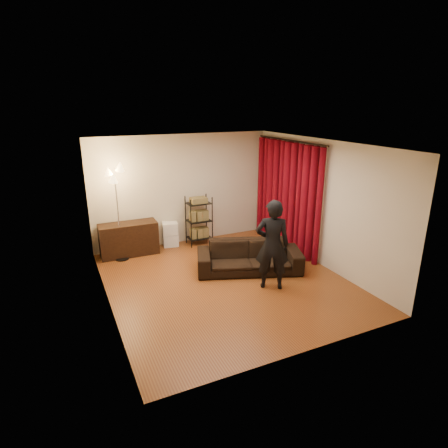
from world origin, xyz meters
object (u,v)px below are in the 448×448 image
person (272,245)px  floor_lamp (118,215)px  storage_boxes (171,234)px  media_cabinet (129,239)px  wire_shelf (199,221)px  sofa (249,257)px

person → floor_lamp: floor_lamp is taller
storage_boxes → floor_lamp: size_ratio=0.29×
media_cabinet → wire_shelf: (1.74, -0.04, 0.23)m
person → wire_shelf: 2.79m
media_cabinet → floor_lamp: bearing=-137.2°
floor_lamp → wire_shelf: bearing=4.7°
media_cabinet → storage_boxes: size_ratio=2.15×
sofa → person: person is taller
media_cabinet → floor_lamp: size_ratio=0.62×
sofa → floor_lamp: 3.02m
person → sofa: bearing=-58.4°
person → media_cabinet: 3.55m
person → storage_boxes: bearing=-39.7°
sofa → floor_lamp: floor_lamp is taller
wire_shelf → storage_boxes: bearing=168.5°
wire_shelf → floor_lamp: floor_lamp is taller
floor_lamp → storage_boxes: bearing=14.0°
media_cabinet → wire_shelf: bearing=-0.4°
person → storage_boxes: size_ratio=2.86×
floor_lamp → sofa: bearing=-37.1°
person → wire_shelf: person is taller
person → storage_boxes: person is taller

